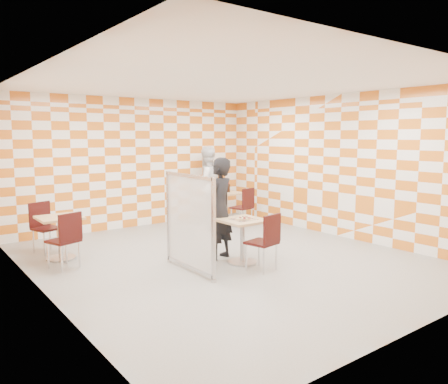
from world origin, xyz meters
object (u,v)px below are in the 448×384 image
chair_empty_near (67,236)px  sport_bottle (219,189)px  empty_table (60,230)px  partition (189,222)px  main_table (243,233)px  chair_main_front (266,238)px  man_white (206,184)px  man_dark (219,209)px  second_table (226,202)px  chair_empty_far (44,223)px  chair_second_side (209,202)px  chair_second_front (245,204)px  soda_bottle (229,188)px

chair_empty_near → sport_bottle: size_ratio=4.62×
empty_table → partition: partition is taller
main_table → chair_empty_near: (-2.46, 1.43, 0.04)m
chair_main_front → man_white: (1.61, 3.99, 0.39)m
main_table → man_dark: (-0.15, 0.46, 0.37)m
second_table → chair_empty_far: bearing=-177.1°
empty_table → man_dark: bearing=-36.4°
chair_second_side → chair_second_front: bearing=-61.3°
chair_main_front → chair_second_side: 3.92m
chair_main_front → chair_empty_far: (-2.48, 3.33, 0.00)m
empty_table → soda_bottle: soda_bottle is taller
chair_second_side → chair_empty_far: same height
chair_main_front → chair_empty_near: bearing=140.9°
second_table → man_white: man_white is taller
empty_table → chair_empty_far: (-0.10, 0.66, 0.04)m
soda_bottle → sport_bottle: bearing=146.0°
main_table → second_table: same height
man_dark → chair_main_front: bearing=80.6°
empty_table → chair_main_front: (2.38, -2.68, 0.04)m
chair_main_front → chair_second_side: same height
man_white → sport_bottle: bearing=122.0°
chair_second_front → soda_bottle: (0.07, 0.72, 0.31)m
second_table → sport_bottle: size_ratio=3.75×
chair_empty_near → man_dark: size_ratio=0.52×
empty_table → man_white: man_white is taller
second_table → soda_bottle: bearing=-7.5°
empty_table → chair_second_front: 4.28m
partition → soda_bottle: partition is taller
chair_main_front → chair_empty_near: same height
main_table → chair_second_side: bearing=64.7°
main_table → chair_main_front: size_ratio=0.81×
chair_second_front → sport_bottle: (-0.12, 0.85, 0.29)m
second_table → chair_second_side: (-0.45, 0.10, 0.04)m
chair_second_front → soda_bottle: soda_bottle is taller
soda_bottle → chair_empty_near: bearing=-161.0°
chair_main_front → man_white: bearing=68.0°
second_table → man_dark: 3.27m
second_table → chair_second_front: chair_second_front is taller
chair_empty_near → sport_bottle: sport_bottle is taller
main_table → partition: (-0.96, 0.14, 0.28)m
second_table → soda_bottle: 0.35m
man_dark → chair_empty_near: bearing=-41.0°
soda_bottle → empty_table: bearing=-168.7°
chair_empty_near → partition: partition is taller
soda_bottle → man_dark: bearing=-130.4°
chair_main_front → chair_empty_far: bearing=126.7°
chair_empty_far → man_white: man_white is taller
main_table → soda_bottle: 3.58m
empty_table → chair_main_front: chair_main_front is taller
chair_main_front → chair_empty_near: size_ratio=1.00×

